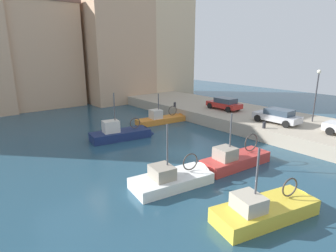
{
  "coord_description": "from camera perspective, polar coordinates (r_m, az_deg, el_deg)",
  "views": [
    {
      "loc": [
        -13.54,
        -14.76,
        7.68
      ],
      "look_at": [
        1.3,
        3.74,
        1.2
      ],
      "focal_mm": 29.52,
      "sensor_mm": 36.0,
      "label": 1
    }
  ],
  "objects": [
    {
      "name": "waterfront_building_west_mid",
      "position": [
        43.48,
        -24.76,
        13.26
      ],
      "size": [
        9.61,
        7.74,
        14.29
      ],
      "color": "tan",
      "rests_on": "ground"
    },
    {
      "name": "fishing_boat_navy",
      "position": [
        25.36,
        -9.12,
        -2.23
      ],
      "size": [
        6.23,
        2.74,
        5.04
      ],
      "color": "navy",
      "rests_on": "ground"
    },
    {
      "name": "fishing_boat_white",
      "position": [
        16.82,
        2.04,
        -11.52
      ],
      "size": [
        5.75,
        2.87,
        4.74
      ],
      "color": "white",
      "rests_on": "ground"
    },
    {
      "name": "quay_streetlamp",
      "position": [
        28.99,
        28.4,
        7.08
      ],
      "size": [
        0.36,
        0.36,
        4.83
      ],
      "color": "#38383D",
      "rests_on": "quay_wall"
    },
    {
      "name": "mooring_bollard_mid",
      "position": [
        25.25,
        19.22,
        0.19
      ],
      "size": [
        0.28,
        0.28,
        0.55
      ],
      "primitive_type": "cylinder",
      "color": "#2D2D33",
      "rests_on": "quay_wall"
    },
    {
      "name": "parked_car_red",
      "position": [
        32.09,
        11.58,
        4.58
      ],
      "size": [
        1.98,
        4.05,
        1.35
      ],
      "color": "red",
      "rests_on": "quay_wall"
    },
    {
      "name": "fishing_boat_yellow",
      "position": [
        14.72,
        20.28,
        -16.77
      ],
      "size": [
        6.25,
        3.08,
        4.48
      ],
      "color": "gold",
      "rests_on": "ground"
    },
    {
      "name": "parked_car_silver",
      "position": [
        27.33,
        21.64,
        1.97
      ],
      "size": [
        1.94,
        4.16,
        1.34
      ],
      "color": "#B7B7BC",
      "rests_on": "quay_wall"
    },
    {
      "name": "water_surface",
      "position": [
        21.45,
        3.57,
        -5.73
      ],
      "size": [
        80.0,
        80.0,
        0.0
      ],
      "primitive_type": "plane",
      "color": "navy",
      "rests_on": "ground"
    },
    {
      "name": "waterfront_building_east",
      "position": [
        44.72,
        -11.11,
        17.58
      ],
      "size": [
        10.05,
        8.9,
        19.33
      ],
      "color": "tan",
      "rests_on": "ground"
    },
    {
      "name": "quay_wall",
      "position": [
        29.92,
        20.14,
        0.64
      ],
      "size": [
        9.0,
        56.0,
        1.2
      ],
      "primitive_type": "cube",
      "color": "#ADA08C",
      "rests_on": "ground"
    },
    {
      "name": "fishing_boat_red",
      "position": [
        19.96,
        14.32,
        -7.47
      ],
      "size": [
        6.13,
        2.26,
        4.54
      ],
      "color": "#BC3833",
      "rests_on": "ground"
    },
    {
      "name": "waterfront_building_central",
      "position": [
        48.81,
        -2.95,
        18.87
      ],
      "size": [
        11.3,
        8.83,
        21.46
      ],
      "color": "beige",
      "rests_on": "ground"
    },
    {
      "name": "fishing_boat_orange",
      "position": [
        30.65,
        -0.9,
        1.01
      ],
      "size": [
        6.46,
        2.32,
        4.0
      ],
      "color": "orange",
      "rests_on": "ground"
    },
    {
      "name": "mooring_bollard_north",
      "position": [
        32.98,
        1.4,
        4.43
      ],
      "size": [
        0.28,
        0.28,
        0.55
      ],
      "primitive_type": "cylinder",
      "color": "#2D2D33",
      "rests_on": "quay_wall"
    }
  ]
}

